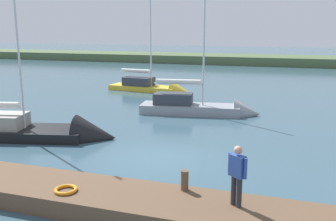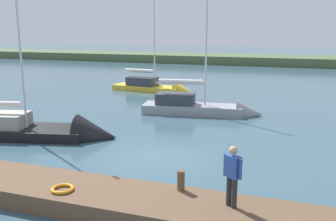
% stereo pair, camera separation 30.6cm
% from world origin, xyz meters
% --- Properties ---
extents(ground_plane, '(200.00, 200.00, 0.00)m').
position_xyz_m(ground_plane, '(0.00, 0.00, 0.00)').
color(ground_plane, '#385666').
extents(far_shoreline, '(180.00, 8.00, 2.40)m').
position_xyz_m(far_shoreline, '(0.00, -43.77, 0.00)').
color(far_shoreline, '#4C603D').
rests_on(far_shoreline, ground_plane).
extents(dock_pier, '(21.50, 2.08, 0.56)m').
position_xyz_m(dock_pier, '(0.00, 4.41, 0.28)').
color(dock_pier, brown).
rests_on(dock_pier, ground_plane).
extents(mooring_post_near, '(0.22, 0.22, 0.59)m').
position_xyz_m(mooring_post_near, '(-2.15, 3.68, 0.85)').
color(mooring_post_near, brown).
rests_on(mooring_post_near, dock_pier).
extents(life_ring_buoy, '(0.66, 0.66, 0.10)m').
position_xyz_m(life_ring_buoy, '(1.05, 4.83, 0.61)').
color(life_ring_buoy, orange).
rests_on(life_ring_buoy, dock_pier).
extents(sailboat_inner_slip, '(7.41, 2.77, 7.49)m').
position_xyz_m(sailboat_inner_slip, '(-0.03, -8.48, 0.27)').
color(sailboat_inner_slip, gray).
rests_on(sailboat_inner_slip, ground_plane).
extents(sailboat_mid_channel, '(9.18, 4.12, 10.66)m').
position_xyz_m(sailboat_mid_channel, '(6.38, -1.04, 0.21)').
color(sailboat_mid_channel, black).
rests_on(sailboat_mid_channel, ground_plane).
extents(sailboat_far_left, '(7.37, 2.59, 9.19)m').
position_xyz_m(sailboat_far_left, '(5.74, -15.47, 0.20)').
color(sailboat_far_left, gold).
rests_on(sailboat_far_left, ground_plane).
extents(person_on_dock, '(0.53, 0.44, 1.64)m').
position_xyz_m(person_on_dock, '(-3.69, 4.21, 1.50)').
color(person_on_dock, '#28282D').
rests_on(person_on_dock, dock_pier).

